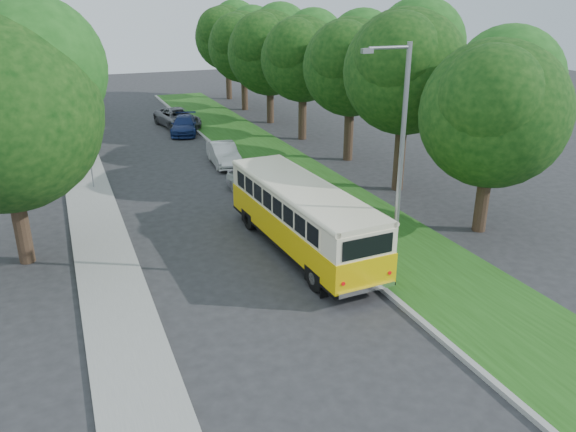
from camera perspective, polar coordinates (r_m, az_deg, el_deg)
name	(u,v)px	position (r m, az deg, el deg)	size (l,w,h in m)	color
ground	(252,272)	(20.37, -3.65, -5.66)	(120.00, 120.00, 0.00)	#28282B
curb	(291,211)	(25.78, 0.29, 0.53)	(0.20, 70.00, 0.15)	gray
grass_verge	(336,204)	(26.73, 4.94, 1.19)	(4.50, 70.00, 0.13)	#204A13
sidewalk	(101,239)	(24.07, -18.51, -2.24)	(2.20, 70.00, 0.12)	gray
treeline	(203,55)	(36.48, -8.60, 15.89)	(24.27, 41.91, 9.46)	#332319
lamppost_near	(399,160)	(18.42, 11.17, 5.62)	(1.71, 0.16, 8.00)	gray
lamppost_far	(75,97)	(33.64, -20.84, 11.22)	(1.71, 0.16, 7.50)	gray
warning_sign	(90,157)	(30.19, -19.48, 5.67)	(0.56, 0.10, 2.50)	gray
vintage_bus	(302,219)	(21.37, 1.45, -0.27)	(2.36, 9.18, 2.73)	yellow
car_silver	(257,182)	(27.99, -3.18, 3.44)	(1.54, 3.82, 1.30)	silver
car_white	(224,154)	(33.36, -6.55, 6.28)	(1.38, 3.95, 1.30)	silver
car_blue	(184,125)	(41.74, -10.49, 9.07)	(1.76, 4.34, 1.26)	navy
car_grey	(178,118)	(44.09, -11.15, 9.76)	(2.32, 5.04, 1.40)	slate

